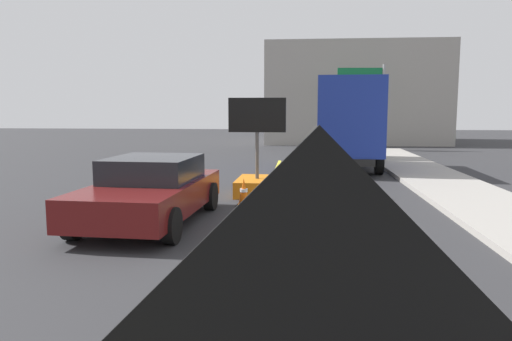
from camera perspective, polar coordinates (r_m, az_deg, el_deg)
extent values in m
cube|color=orange|center=(13.57, 0.13, -1.89)|extent=(1.14, 1.82, 0.45)
cylinder|color=#4C4C4C|center=(13.46, 0.13, 1.79)|extent=(0.10, 0.10, 1.30)
cube|color=black|center=(13.40, 0.13, 6.59)|extent=(1.60, 0.11, 0.95)
sphere|color=yellow|center=(13.40, 2.51, 6.58)|extent=(0.09, 0.09, 0.09)
sphere|color=yellow|center=(13.43, 1.22, 6.58)|extent=(0.09, 0.09, 0.09)
sphere|color=yellow|center=(13.46, -0.06, 6.59)|extent=(0.09, 0.09, 0.09)
sphere|color=yellow|center=(13.50, -1.33, 6.59)|extent=(0.09, 0.09, 0.09)
sphere|color=yellow|center=(13.52, -2.05, 7.35)|extent=(0.09, 0.09, 0.09)
sphere|color=yellow|center=(13.52, -2.05, 5.82)|extent=(0.09, 0.09, 0.09)
cube|color=black|center=(20.35, 10.53, 2.03)|extent=(1.90, 7.48, 0.25)
cube|color=silver|center=(22.95, 10.24, 5.30)|extent=(2.40, 2.16, 1.90)
cube|color=navy|center=(19.14, 10.81, 6.33)|extent=(2.51, 5.13, 2.83)
cylinder|color=black|center=(22.85, 7.41, 2.33)|extent=(0.31, 0.91, 0.90)
cylinder|color=black|center=(22.95, 12.96, 2.23)|extent=(0.31, 0.91, 0.90)
cylinder|color=black|center=(18.12, 7.38, 1.07)|extent=(0.31, 0.91, 0.90)
cylinder|color=black|center=(18.25, 14.37, 0.95)|extent=(0.31, 0.91, 0.90)
cube|color=#591414|center=(10.32, -12.41, -2.96)|extent=(2.18, 4.54, 0.60)
cube|color=black|center=(10.45, -12.06, 0.22)|extent=(1.82, 2.09, 0.50)
cylinder|color=black|center=(8.71, -9.97, -6.46)|extent=(0.25, 0.67, 0.66)
cylinder|color=black|center=(9.46, -20.89, -5.74)|extent=(0.25, 0.67, 0.66)
cylinder|color=black|center=(11.48, -5.39, -3.07)|extent=(0.25, 0.67, 0.66)
cylinder|color=black|center=(12.05, -14.10, -2.76)|extent=(0.25, 0.67, 0.66)
cylinder|color=gray|center=(29.53, 14.79, 7.23)|extent=(0.18, 0.18, 5.00)
cube|color=#0F6033|center=(29.31, 12.18, 10.54)|extent=(2.60, 0.21, 1.30)
cube|color=white|center=(29.34, 12.16, 10.54)|extent=(1.82, 0.11, 0.18)
cube|color=gray|center=(36.78, 11.27, 8.76)|extent=(12.33, 9.36, 6.89)
cube|color=black|center=(6.32, -3.44, -14.72)|extent=(0.36, 0.36, 0.03)
cone|color=#EA5B0C|center=(6.20, -3.46, -11.90)|extent=(0.28, 0.28, 0.63)
cylinder|color=white|center=(6.19, -3.46, -11.63)|extent=(0.19, 0.19, 0.08)
cube|color=black|center=(8.90, -2.06, -8.16)|extent=(0.36, 0.36, 0.03)
cone|color=orange|center=(8.81, -2.07, -5.96)|extent=(0.28, 0.28, 0.67)
cylinder|color=white|center=(8.81, -2.07, -5.74)|extent=(0.19, 0.19, 0.08)
cube|color=black|center=(11.93, -1.45, -4.19)|extent=(0.36, 0.36, 0.03)
cone|color=#EA5B0C|center=(11.87, -1.45, -2.52)|extent=(0.28, 0.28, 0.67)
cylinder|color=white|center=(11.86, -1.45, -2.36)|extent=(0.19, 0.19, 0.08)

